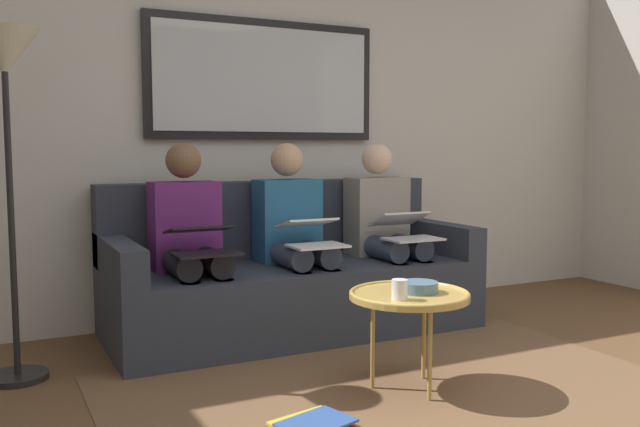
# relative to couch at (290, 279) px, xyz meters

# --- Properties ---
(wall_rear) EXTENTS (6.00, 0.12, 2.60)m
(wall_rear) POSITION_rel_couch_xyz_m (0.00, -0.48, 0.99)
(wall_rear) COLOR beige
(wall_rear) RESTS_ON ground_plane
(area_rug) EXTENTS (2.60, 1.80, 0.01)m
(area_rug) POSITION_rel_couch_xyz_m (0.00, 1.27, -0.31)
(area_rug) COLOR brown
(area_rug) RESTS_ON ground_plane
(couch) EXTENTS (2.20, 0.90, 0.90)m
(couch) POSITION_rel_couch_xyz_m (0.00, 0.00, 0.00)
(couch) COLOR #2D333D
(couch) RESTS_ON ground_plane
(framed_mirror) EXTENTS (1.56, 0.05, 0.77)m
(framed_mirror) POSITION_rel_couch_xyz_m (0.00, -0.39, 1.24)
(framed_mirror) COLOR black
(coffee_table) EXTENTS (0.55, 0.55, 0.46)m
(coffee_table) POSITION_rel_couch_xyz_m (-0.05, 1.22, 0.12)
(coffee_table) COLOR tan
(coffee_table) RESTS_ON ground_plane
(cup) EXTENTS (0.07, 0.07, 0.09)m
(cup) POSITION_rel_couch_xyz_m (0.06, 1.31, 0.19)
(cup) COLOR silver
(cup) RESTS_ON coffee_table
(bowl) EXTENTS (0.18, 0.18, 0.05)m
(bowl) POSITION_rel_couch_xyz_m (-0.10, 1.22, 0.17)
(bowl) COLOR slate
(bowl) RESTS_ON coffee_table
(person_left) EXTENTS (0.38, 0.58, 1.14)m
(person_left) POSITION_rel_couch_xyz_m (-0.64, 0.07, 0.30)
(person_left) COLOR gray
(person_left) RESTS_ON couch
(laptop_silver) EXTENTS (0.33, 0.37, 0.16)m
(laptop_silver) POSITION_rel_couch_xyz_m (-0.64, 0.30, 0.32)
(laptop_silver) COLOR silver
(person_middle) EXTENTS (0.38, 0.58, 1.14)m
(person_middle) POSITION_rel_couch_xyz_m (0.00, 0.07, 0.30)
(person_middle) COLOR #235B84
(person_middle) RESTS_ON couch
(laptop_white) EXTENTS (0.31, 0.36, 0.15)m
(laptop_white) POSITION_rel_couch_xyz_m (0.00, 0.31, 0.32)
(laptop_white) COLOR white
(person_right) EXTENTS (0.38, 0.58, 1.14)m
(person_right) POSITION_rel_couch_xyz_m (0.64, 0.07, 0.30)
(person_right) COLOR #66236B
(person_right) RESTS_ON couch
(laptop_black) EXTENTS (0.34, 0.35, 0.15)m
(laptop_black) POSITION_rel_couch_xyz_m (0.64, 0.32, 0.32)
(laptop_black) COLOR black
(magazine_stack) EXTENTS (0.33, 0.30, 0.04)m
(magazine_stack) POSITION_rel_couch_xyz_m (0.54, 1.43, -0.29)
(magazine_stack) COLOR red
(magazine_stack) RESTS_ON ground_plane
(standing_lamp) EXTENTS (0.32, 0.32, 1.66)m
(standing_lamp) POSITION_rel_couch_xyz_m (1.55, 0.27, 1.06)
(standing_lamp) COLOR black
(standing_lamp) RESTS_ON ground_plane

